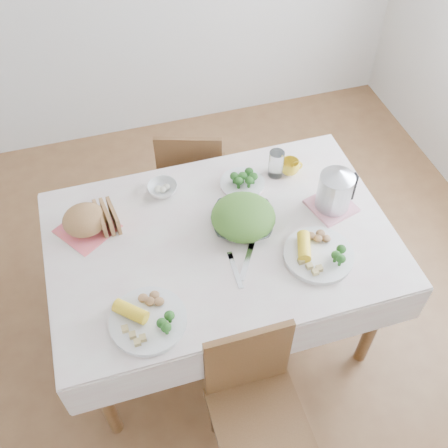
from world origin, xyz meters
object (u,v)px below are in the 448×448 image
object	(u,v)px
chair_near	(260,414)
dinner_plate_left	(148,321)
yellow_mug	(290,167)
electric_kettle	(335,189)
salad_bowl	(243,222)
chair_far	(193,166)
dinner_plate_right	(318,255)
dining_table	(221,286)

from	to	relation	value
chair_near	dinner_plate_left	size ratio (longest dim) A/B	2.75
yellow_mug	electric_kettle	bearing A→B (deg)	-69.16
salad_bowl	yellow_mug	bearing A→B (deg)	39.11
chair_far	dinner_plate_right	bearing A→B (deg)	124.95
dining_table	salad_bowl	bearing A→B (deg)	14.99
dinner_plate_right	electric_kettle	bearing A→B (deg)	55.26
chair_far	dinner_plate_right	xyz separation A→B (m)	(0.30, -1.00, 0.31)
dining_table	electric_kettle	xyz separation A→B (m)	(0.54, 0.02, 0.51)
chair_far	dinner_plate_right	size ratio (longest dim) A/B	2.72
chair_far	electric_kettle	distance (m)	0.99
dining_table	yellow_mug	world-z (taller)	yellow_mug
chair_far	dinner_plate_left	distance (m)	1.23
dinner_plate_left	chair_far	bearing A→B (deg)	68.01
chair_far	dinner_plate_right	world-z (taller)	chair_far
salad_bowl	yellow_mug	size ratio (longest dim) A/B	2.82
chair_far	electric_kettle	world-z (taller)	electric_kettle
dinner_plate_left	electric_kettle	size ratio (longest dim) A/B	1.38
dining_table	chair_far	size ratio (longest dim) A/B	1.72
dining_table	chair_near	world-z (taller)	chair_near
dining_table	yellow_mug	xyz separation A→B (m)	(0.43, 0.29, 0.42)
electric_kettle	dinner_plate_right	bearing A→B (deg)	-101.20
dining_table	chair_near	size ratio (longest dim) A/B	1.70
chair_near	dinner_plate_left	bearing A→B (deg)	133.84
dinner_plate_right	yellow_mug	size ratio (longest dim) A/B	3.16
dinner_plate_left	chair_near	bearing A→B (deg)	-46.20
dining_table	electric_kettle	bearing A→B (deg)	2.62
dinner_plate_left	dinner_plate_right	bearing A→B (deg)	7.81
dining_table	chair_far	world-z (taller)	chair_far
dining_table	chair_near	distance (m)	0.69
dining_table	dinner_plate_left	xyz separation A→B (m)	(-0.39, -0.33, 0.40)
dinner_plate_left	yellow_mug	bearing A→B (deg)	36.99
salad_bowl	yellow_mug	xyz separation A→B (m)	(0.32, 0.26, 0.00)
dinner_plate_left	yellow_mug	distance (m)	1.03
chair_near	dinner_plate_right	xyz separation A→B (m)	(0.41, 0.46, 0.31)
yellow_mug	dinner_plate_right	bearing A→B (deg)	-97.72
chair_near	dinner_plate_right	bearing A→B (deg)	48.66
chair_near	yellow_mug	size ratio (longest dim) A/B	8.72
salad_bowl	chair_far	bearing A→B (deg)	93.90
chair_far	electric_kettle	bearing A→B (deg)	140.30
salad_bowl	dinner_plate_right	distance (m)	0.36
chair_far	dinner_plate_left	xyz separation A→B (m)	(-0.45, -1.11, 0.31)
dinner_plate_right	electric_kettle	xyz separation A→B (m)	(0.17, 0.25, 0.11)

